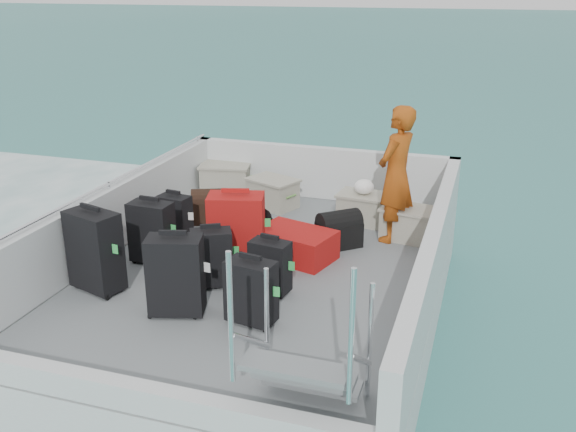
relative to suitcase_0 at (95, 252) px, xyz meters
name	(u,v)px	position (x,y,z in m)	size (l,w,h in m)	color
ground	(261,321)	(1.32, 0.93, -1.02)	(160.00, 160.00, 0.00)	#1C625E
ferry_hull	(261,296)	(1.32, 0.93, -0.72)	(3.60, 5.00, 0.60)	silver
deck	(261,269)	(1.32, 0.93, -0.41)	(3.30, 4.70, 0.02)	slate
deck_fittings	(282,251)	(1.67, 0.60, -0.02)	(3.60, 5.00, 0.90)	silver
suitcase_0	(95,252)	(0.00, 0.00, 0.00)	(0.51, 0.29, 0.79)	black
suitcase_1	(152,233)	(0.19, 0.73, -0.06)	(0.44, 0.25, 0.66)	black
suitcase_2	(175,218)	(0.13, 1.36, -0.13)	(0.36, 0.22, 0.53)	black
suitcase_3	(176,276)	(0.95, -0.20, -0.03)	(0.48, 0.28, 0.73)	black
suitcase_4	(212,259)	(1.02, 0.40, -0.11)	(0.39, 0.23, 0.58)	black
suitcase_5	(237,231)	(1.07, 0.93, -0.01)	(0.56, 0.34, 0.77)	#A40C13
suitcase_6	(251,293)	(1.63, -0.14, -0.11)	(0.42, 0.25, 0.58)	black
suitcase_7	(270,267)	(1.60, 0.45, -0.13)	(0.37, 0.21, 0.52)	black
suitcase_8	(295,244)	(1.59, 1.29, -0.24)	(0.53, 0.80, 0.32)	#A40C13
duffel_0	(212,209)	(0.28, 2.03, -0.24)	(0.49, 0.30, 0.32)	black
duffel_1	(253,225)	(0.94, 1.69, -0.24)	(0.44, 0.30, 0.32)	black
duffel_2	(339,233)	(1.95, 1.75, -0.24)	(0.47, 0.30, 0.32)	black
crate_0	(226,180)	(0.00, 3.13, -0.20)	(0.65, 0.44, 0.39)	#A4A28F
crate_1	(273,194)	(0.81, 2.77, -0.22)	(0.59, 0.41, 0.35)	#A4A28F
crate_2	(363,209)	(2.05, 2.57, -0.22)	(0.57, 0.39, 0.34)	#A4A28F
crate_3	(408,225)	(2.66, 2.21, -0.22)	(0.57, 0.40, 0.35)	#A4A28F
yellow_bag	(373,211)	(2.16, 2.71, -0.29)	(0.28, 0.26, 0.22)	gold
white_bag	(364,189)	(2.05, 2.57, 0.04)	(0.24, 0.24, 0.18)	white
passenger	(396,175)	(2.49, 2.15, 0.38)	(0.57, 0.37, 1.55)	#D95B14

